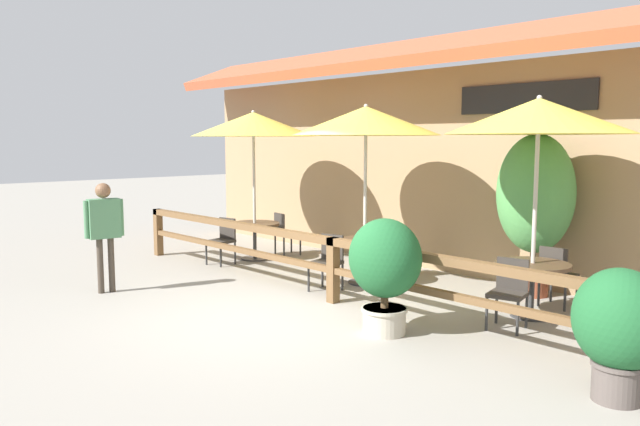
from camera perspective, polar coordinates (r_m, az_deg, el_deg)
ground_plane at (r=8.46m, az=-3.98°, el=-9.39°), size 60.00×60.00×0.00m
building_facade at (r=11.17m, az=12.60°, el=5.62°), size 14.28×1.49×4.23m
patio_railing at (r=8.98m, az=1.21°, el=-3.88°), size 10.40×0.14×0.95m
patio_umbrella_near at (r=12.21m, az=-6.11°, el=8.06°), size 2.40×2.40×2.91m
dining_table_near at (r=12.33m, az=-5.99°, el=-1.56°), size 0.98×0.98×0.73m
chair_near_streetside at (r=11.96m, az=-8.86°, el=-2.31°), size 0.49×0.49×0.87m
chair_near_wallside at (r=12.75m, az=-3.23°, el=-1.68°), size 0.49×0.49×0.87m
patio_umbrella_middle at (r=10.08m, az=4.21°, el=8.38°), size 2.40×2.40×2.91m
dining_table_middle at (r=10.23m, az=4.11°, el=-3.24°), size 0.98×0.98×0.73m
chair_middle_streetside at (r=9.75m, az=0.73°, el=-4.25°), size 0.50×0.50×0.87m
chair_middle_wallside at (r=10.78m, az=7.12°, el=-3.26°), size 0.47×0.47×0.87m
patio_umbrella_far at (r=8.58m, az=19.37°, el=8.34°), size 2.40×2.40×2.91m
dining_table_far at (r=8.75m, az=18.85°, el=-5.27°), size 0.98×0.98×0.73m
chair_far_streetside at (r=8.15m, az=16.90°, el=-6.72°), size 0.51×0.51×0.87m
chair_far_wallside at (r=9.37m, az=20.82°, el=-5.15°), size 0.43×0.43×0.87m
potted_plant_broad_leaf at (r=7.55m, az=5.96°, el=-4.80°), size 0.92×0.83×1.41m
potted_plant_small_flowering at (r=6.23m, az=25.73°, el=-9.30°), size 0.84×0.75×1.22m
potted_plant_corner_fern at (r=9.83m, az=19.08°, el=1.33°), size 1.16×1.04×2.44m
pedestrian at (r=10.07m, az=-19.13°, el=-0.83°), size 0.28×0.59×1.69m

